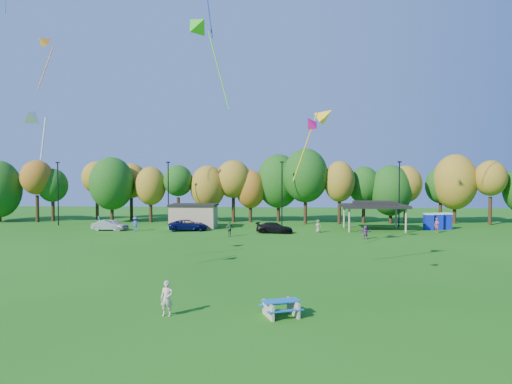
# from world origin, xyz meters

# --- Properties ---
(ground) EXTENTS (160.00, 160.00, 0.00)m
(ground) POSITION_xyz_m (0.00, 0.00, 0.00)
(ground) COLOR #19600F
(ground) RESTS_ON ground
(tree_line) EXTENTS (93.57, 10.55, 11.15)m
(tree_line) POSITION_xyz_m (-1.03, 45.51, 5.91)
(tree_line) COLOR black
(tree_line) RESTS_ON ground
(lamp_posts) EXTENTS (64.50, 0.25, 9.09)m
(lamp_posts) POSITION_xyz_m (2.00, 40.00, 4.90)
(lamp_posts) COLOR black
(lamp_posts) RESTS_ON ground
(utility_building) EXTENTS (6.30, 4.30, 3.25)m
(utility_building) POSITION_xyz_m (-10.00, 38.00, 1.64)
(utility_building) COLOR tan
(utility_building) RESTS_ON ground
(pavilion) EXTENTS (8.20, 6.20, 3.77)m
(pavilion) POSITION_xyz_m (14.00, 37.00, 3.23)
(pavilion) COLOR tan
(pavilion) RESTS_ON ground
(porta_potties) EXTENTS (3.75, 1.97, 2.18)m
(porta_potties) POSITION_xyz_m (22.57, 38.09, 1.10)
(porta_potties) COLOR #0D1FAB
(porta_potties) RESTS_ON ground
(picnic_table) EXTENTS (2.30, 2.11, 0.81)m
(picnic_table) POSITION_xyz_m (2.13, -0.52, 0.47)
(picnic_table) COLOR tan
(picnic_table) RESTS_ON ground
(kite_flyer) EXTENTS (0.68, 0.48, 1.79)m
(kite_flyer) POSITION_xyz_m (-3.61, -0.83, 0.89)
(kite_flyer) COLOR beige
(kite_flyer) RESTS_ON ground
(car_a) EXTENTS (4.48, 2.67, 1.43)m
(car_a) POSITION_xyz_m (-20.04, 34.78, 0.71)
(car_a) COLOR silver
(car_a) RESTS_ON ground
(car_b) EXTENTS (4.06, 1.71, 1.30)m
(car_b) POSITION_xyz_m (-20.55, 34.39, 0.65)
(car_b) COLOR #A7A7AC
(car_b) RESTS_ON ground
(car_c) EXTENTS (5.42, 3.24, 1.41)m
(car_c) POSITION_xyz_m (-10.03, 34.77, 0.71)
(car_c) COLOR #0B0F42
(car_c) RESTS_ON ground
(car_d) EXTENTS (4.74, 2.47, 1.31)m
(car_d) POSITION_xyz_m (1.12, 32.97, 0.66)
(car_d) COLOR black
(car_d) RESTS_ON ground
(far_person_0) EXTENTS (0.76, 0.81, 1.86)m
(far_person_0) POSITION_xyz_m (21.26, 34.49, 0.93)
(far_person_0) COLOR #9C495F
(far_person_0) RESTS_ON ground
(far_person_1) EXTENTS (1.29, 0.89, 1.85)m
(far_person_1) POSITION_xyz_m (-16.76, 33.96, 0.92)
(far_person_1) COLOR #4E53AC
(far_person_1) RESTS_ON ground
(far_person_2) EXTENTS (0.89, 1.02, 1.81)m
(far_person_2) POSITION_xyz_m (-22.04, 35.15, 0.91)
(far_person_2) COLOR teal
(far_person_2) RESTS_ON ground
(far_person_3) EXTENTS (0.94, 0.88, 1.62)m
(far_person_3) POSITION_xyz_m (6.53, 33.73, 0.81)
(far_person_3) COLOR #86835C
(far_person_3) RESTS_ON ground
(far_person_4) EXTENTS (1.45, 0.59, 1.53)m
(far_person_4) POSITION_xyz_m (11.40, 28.25, 0.76)
(far_person_4) COLOR #893B8F
(far_person_4) RESTS_ON ground
(far_person_5) EXTENTS (1.11, 0.99, 1.80)m
(far_person_5) POSITION_xyz_m (-4.08, 29.44, 0.90)
(far_person_5) COLOR #507749
(far_person_5) RESTS_ON ground
(kite_5) EXTENTS (4.00, 3.51, 7.58)m
(kite_5) POSITION_xyz_m (-4.50, 11.51, 18.56)
(kite_5) COLOR green
(kite_7) EXTENTS (1.30, 1.29, 1.05)m
(kite_7) POSITION_xyz_m (3.79, 3.07, 10.13)
(kite_7) COLOR #E00C7A
(kite_8) EXTENTS (1.30, 2.24, 3.49)m
(kite_8) POSITION_xyz_m (-13.32, 4.33, 10.79)
(kite_8) COLOR silver
(kite_9) EXTENTS (3.26, 1.69, 5.44)m
(kite_9) POSITION_xyz_m (5.10, 8.81, 11.23)
(kite_9) COLOR yellow
(kite_13) EXTENTS (2.30, 2.98, 5.40)m
(kite_13) POSITION_xyz_m (-20.37, 19.41, 19.84)
(kite_13) COLOR orange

